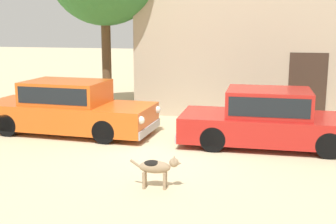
% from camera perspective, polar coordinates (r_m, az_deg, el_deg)
% --- Properties ---
extents(ground_plane, '(80.00, 80.00, 0.00)m').
position_cam_1_polar(ground_plane, '(10.41, -0.29, -5.07)').
color(ground_plane, '#CCB78E').
extents(parked_sedan_nearest, '(4.83, 1.95, 1.43)m').
position_cam_1_polar(parked_sedan_nearest, '(12.29, -12.79, 0.60)').
color(parked_sedan_nearest, '#D15619').
rests_on(parked_sedan_nearest, ground_plane).
extents(parked_sedan_second, '(4.46, 1.83, 1.40)m').
position_cam_1_polar(parked_sedan_second, '(10.97, 12.92, -0.78)').
color(parked_sedan_second, '#AD1E19').
rests_on(parked_sedan_second, ground_plane).
extents(stray_dog_spotted, '(0.95, 0.29, 0.61)m').
position_cam_1_polar(stray_dog_spotted, '(8.06, -1.48, -7.10)').
color(stray_dog_spotted, '#997F60').
rests_on(stray_dog_spotted, ground_plane).
extents(stray_cat, '(0.57, 0.44, 0.17)m').
position_cam_1_polar(stray_cat, '(9.07, -1.45, -7.10)').
color(stray_cat, '#B77F3D').
rests_on(stray_cat, ground_plane).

